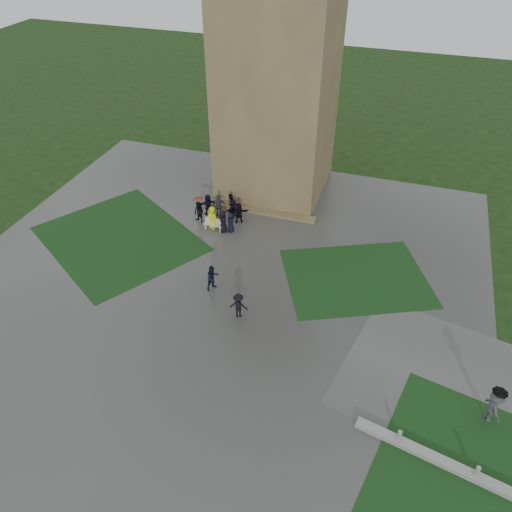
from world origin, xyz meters
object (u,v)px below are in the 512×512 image
(pedestrian_path, at_px, (494,405))
(tower, at_px, (278,78))
(bench, at_px, (214,224))
(pedestrian_mid, at_px, (213,278))
(pedestrian_near, at_px, (239,305))

(pedestrian_path, bearing_deg, tower, 131.15)
(bench, height_order, pedestrian_mid, pedestrian_mid)
(pedestrian_path, bearing_deg, pedestrian_near, 168.17)
(bench, xyz_separation_m, pedestrian_path, (18.76, -10.98, 0.69))
(tower, bearing_deg, pedestrian_path, -48.85)
(bench, distance_m, pedestrian_path, 21.75)
(bench, distance_m, pedestrian_near, 9.45)
(pedestrian_mid, bearing_deg, pedestrian_path, -73.36)
(pedestrian_near, bearing_deg, tower, -88.13)
(tower, height_order, pedestrian_path, tower)
(tower, xyz_separation_m, pedestrian_path, (16.30, -18.66, -7.85))
(pedestrian_near, bearing_deg, bench, -65.74)
(bench, xyz_separation_m, pedestrian_mid, (2.50, -6.23, 0.44))
(bench, height_order, pedestrian_path, pedestrian_path)
(tower, relative_size, pedestrian_path, 7.96)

